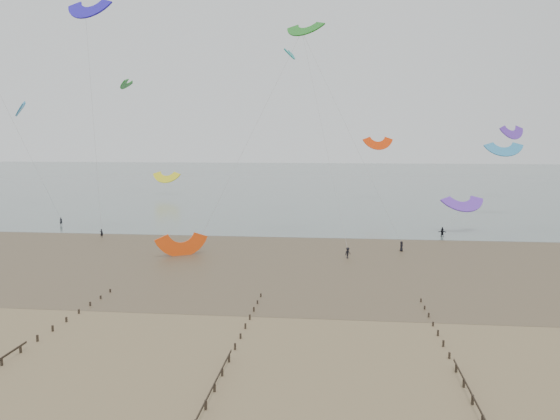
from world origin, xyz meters
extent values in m
plane|color=brown|center=(0.00, 0.00, 0.00)|extent=(500.00, 500.00, 0.00)
plane|color=#475654|center=(0.00, 200.00, 0.03)|extent=(500.00, 500.00, 0.00)
plane|color=#473A28|center=(0.00, 35.00, 0.01)|extent=(500.00, 500.00, 0.00)
ellipsoid|color=slate|center=(-18.00, 22.00, 0.01)|extent=(23.60, 14.36, 0.01)
ellipsoid|color=slate|center=(12.00, 38.00, 0.01)|extent=(33.64, 18.32, 0.01)
ellipsoid|color=slate|center=(-40.00, 40.00, 0.01)|extent=(26.95, 14.22, 0.01)
cube|color=black|center=(-14.00, -9.05, 0.29)|extent=(0.16, 0.16, 0.68)
cube|color=black|center=(-14.00, -6.42, 0.28)|extent=(0.16, 0.16, 0.65)
cube|color=black|center=(-14.00, -3.79, 0.26)|extent=(0.16, 0.16, 0.62)
cube|color=black|center=(-14.00, -1.16, 0.25)|extent=(0.16, 0.16, 0.59)
cube|color=black|center=(-14.00, 1.47, 0.23)|extent=(0.16, 0.16, 0.57)
cube|color=black|center=(-14.00, 4.11, 0.22)|extent=(0.16, 0.16, 0.54)
cube|color=black|center=(-14.00, 6.74, 0.20)|extent=(0.16, 0.16, 0.51)
cube|color=black|center=(-14.00, 9.37, 0.19)|extent=(0.16, 0.16, 0.48)
cube|color=black|center=(-14.00, 12.00, 0.17)|extent=(0.16, 0.16, 0.45)
cube|color=black|center=(4.00, -14.32, 0.32)|extent=(0.16, 0.16, 0.74)
cube|color=black|center=(4.00, -11.68, 0.31)|extent=(0.16, 0.16, 0.71)
cube|color=black|center=(4.00, -9.05, 0.29)|extent=(0.16, 0.16, 0.68)
cube|color=black|center=(4.00, -6.42, 0.28)|extent=(0.16, 0.16, 0.65)
cube|color=black|center=(4.00, -3.79, 0.26)|extent=(0.16, 0.16, 0.62)
cube|color=black|center=(4.00, -1.16, 0.25)|extent=(0.16, 0.16, 0.59)
cube|color=black|center=(4.00, 1.47, 0.23)|extent=(0.16, 0.16, 0.57)
cube|color=black|center=(4.00, 4.11, 0.22)|extent=(0.16, 0.16, 0.54)
cube|color=black|center=(4.00, 6.74, 0.20)|extent=(0.16, 0.16, 0.51)
cube|color=black|center=(4.00, 9.37, 0.19)|extent=(0.16, 0.16, 0.48)
cube|color=black|center=(4.00, 12.00, 0.17)|extent=(0.16, 0.16, 0.45)
cube|color=black|center=(22.00, -14.32, 0.32)|extent=(0.16, 0.16, 0.74)
cube|color=black|center=(22.00, -11.68, 0.31)|extent=(0.16, 0.16, 0.71)
cube|color=black|center=(22.00, -9.05, 0.29)|extent=(0.16, 0.16, 0.68)
cube|color=black|center=(22.00, -6.42, 0.28)|extent=(0.16, 0.16, 0.65)
cube|color=black|center=(22.00, -3.79, 0.26)|extent=(0.16, 0.16, 0.62)
cube|color=black|center=(22.00, -1.16, 0.25)|extent=(0.16, 0.16, 0.59)
cube|color=black|center=(22.00, 1.47, 0.23)|extent=(0.16, 0.16, 0.57)
cube|color=black|center=(22.00, 4.11, 0.22)|extent=(0.16, 0.16, 0.54)
cube|color=black|center=(22.00, 6.74, 0.20)|extent=(0.16, 0.16, 0.51)
cube|color=black|center=(22.00, 9.37, 0.19)|extent=(0.16, 0.16, 0.48)
cube|color=black|center=(22.00, 12.00, 0.17)|extent=(0.16, 0.16, 0.45)
imported|color=black|center=(-30.39, 46.33, 0.80)|extent=(0.63, 0.45, 1.60)
imported|color=black|center=(32.29, 55.74, 0.76)|extent=(0.57, 0.95, 1.52)
imported|color=black|center=(-10.30, 40.00, 0.88)|extent=(1.05, 0.96, 1.76)
imported|color=black|center=(31.91, 53.67, 0.83)|extent=(1.59, 0.71, 1.66)
imported|color=black|center=(14.25, 33.49, 0.85)|extent=(1.23, 1.21, 1.70)
imported|color=black|center=(22.93, 39.68, 0.83)|extent=(0.64, 0.88, 1.65)
imported|color=black|center=(-45.15, 59.43, 0.80)|extent=(0.70, 0.62, 1.61)
camera|label=1|loc=(12.63, -48.14, 18.12)|focal=35.00mm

